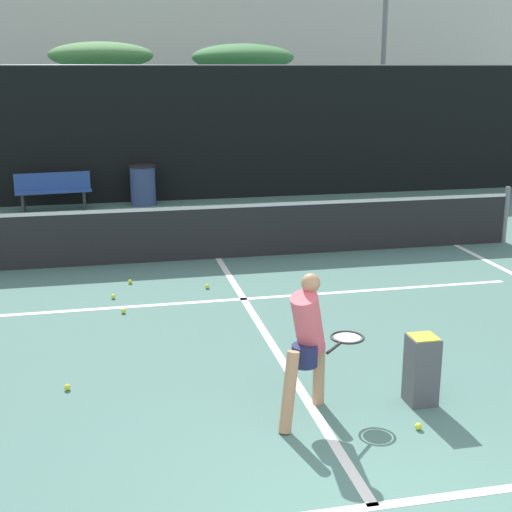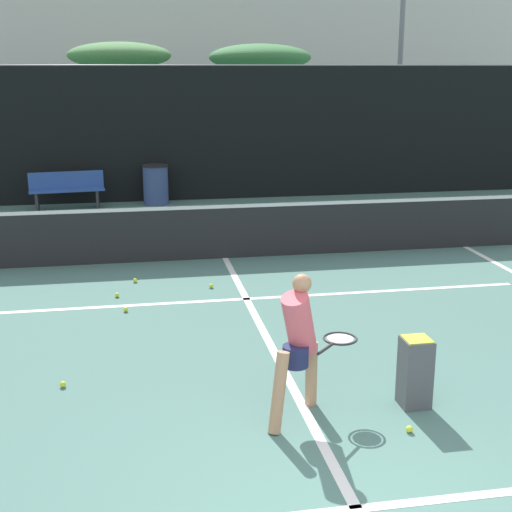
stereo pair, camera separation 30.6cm
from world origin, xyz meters
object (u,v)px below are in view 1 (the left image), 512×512
(trash_bin, at_px, (143,185))
(parked_car, at_px, (95,166))
(player_practicing, at_px, (308,340))
(courtside_bench, at_px, (53,190))
(ball_hopper, at_px, (422,368))

(trash_bin, xyz_separation_m, parked_car, (-1.11, 2.98, 0.10))
(player_practicing, relative_size, parked_car, 0.34)
(courtside_bench, distance_m, parked_car, 3.29)
(player_practicing, bearing_deg, parked_car, 51.24)
(courtside_bench, xyz_separation_m, parked_car, (0.96, 3.15, 0.10))
(courtside_bench, bearing_deg, parked_car, 66.98)
(player_practicing, xyz_separation_m, courtside_bench, (-2.95, 10.91, -0.30))
(ball_hopper, xyz_separation_m, parked_car, (-3.17, 14.06, 0.20))
(player_practicing, xyz_separation_m, trash_bin, (-0.88, 11.09, -0.29))
(ball_hopper, distance_m, trash_bin, 11.27)
(ball_hopper, relative_size, parked_car, 0.17)
(player_practicing, distance_m, ball_hopper, 1.24)
(ball_hopper, height_order, trash_bin, trash_bin)
(player_practicing, bearing_deg, trash_bin, 47.72)
(ball_hopper, bearing_deg, parked_car, 102.70)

